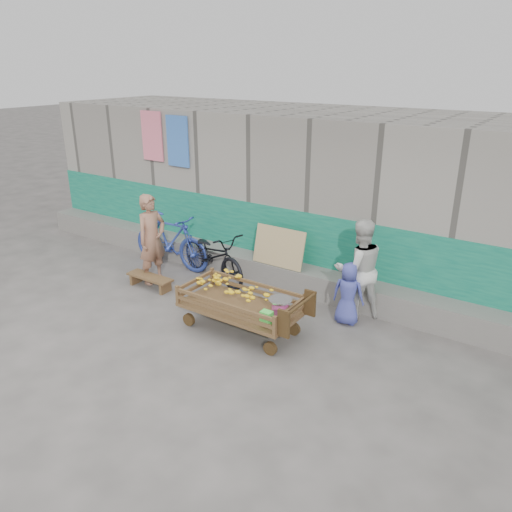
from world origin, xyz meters
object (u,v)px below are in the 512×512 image
Objects in this scene: bench at (150,279)px; woman at (359,269)px; vendor_man at (152,239)px; banana_cart at (238,296)px; bicycle_blue at (171,240)px; child at (348,294)px; bicycle_dark at (213,255)px.

woman is (3.55, 1.10, 0.65)m from bench.
banana_cart is at bearing -99.68° from vendor_man.
banana_cart is 2.93m from bicycle_blue.
bicycle_blue is (-0.23, 0.72, -0.28)m from vendor_man.
woman is at bearing 17.27° from bench.
banana_cart is 1.72m from child.
child is (3.53, 0.79, 0.34)m from bench.
vendor_man is 3.79m from woman.
bicycle_blue is at bearing -42.57° from woman.
bicycle_dark reaches higher than bench.
woman is at bearing 47.72° from banana_cart.
vendor_man is 3.73m from child.
vendor_man reaches higher than child.
vendor_man is 1.65× the size of child.
child is 0.55× the size of bicycle_dark.
banana_cart is 1.21× the size of woman.
woman is 0.88× the size of bicycle_blue.
bicycle_dark is (0.72, 0.96, 0.32)m from bench.
child is at bearing -76.48° from bicycle_dark.
vendor_man is at bearing 145.62° from bicycle_dark.
woman is 3.94m from bicycle_blue.
woman is at bearing -101.92° from child.
bench is 0.50× the size of bicycle_blue.
bicycle_dark is 1.10m from bicycle_blue.
banana_cart is 1.18× the size of vendor_man.
banana_cart is 2.00m from bicycle_dark.
banana_cart is 1.97m from woman.
vendor_man is (-2.38, 0.61, 0.27)m from banana_cart.
woman is at bearing -89.65° from bicycle_blue.
bicycle_blue is (-3.91, 0.19, 0.05)m from child.
child is (1.29, 1.13, -0.06)m from banana_cart.
vendor_man is at bearing -163.42° from bicycle_blue.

